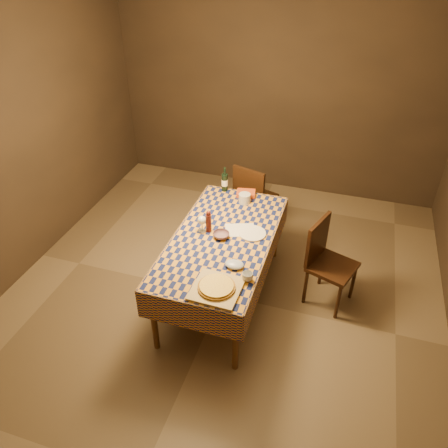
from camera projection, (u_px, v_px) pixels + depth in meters
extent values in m
plane|color=brown|center=(223.00, 295.00, 4.65)|extent=(5.00, 5.00, 0.00)
plane|color=white|center=(222.00, 21.00, 3.10)|extent=(5.00, 5.00, 0.00)
cube|color=#34271D|center=(279.00, 96.00, 5.83)|extent=(4.50, 0.10, 2.70)
cube|color=#34271D|center=(12.00, 152.00, 4.43)|extent=(0.10, 5.00, 2.70)
cylinder|color=brown|center=(154.00, 319.00, 3.88)|extent=(0.06, 0.06, 0.75)
cylinder|color=brown|center=(236.00, 339.00, 3.70)|extent=(0.06, 0.06, 0.75)
cylinder|color=brown|center=(213.00, 219.00, 5.18)|extent=(0.06, 0.06, 0.75)
cylinder|color=brown|center=(276.00, 230.00, 4.99)|extent=(0.06, 0.06, 0.75)
cube|color=brown|center=(222.00, 240.00, 4.23)|extent=(0.90, 1.80, 0.03)
cube|color=brown|center=(222.00, 239.00, 4.22)|extent=(0.92, 1.82, 0.02)
cube|color=brown|center=(189.00, 316.00, 3.58)|extent=(0.94, 0.01, 0.30)
cube|color=brown|center=(247.00, 203.00, 5.01)|extent=(0.94, 0.01, 0.30)
cube|color=brown|center=(179.00, 241.00, 4.41)|extent=(0.01, 1.84, 0.30)
cube|color=brown|center=(269.00, 259.00, 4.18)|extent=(0.01, 1.84, 0.30)
cube|color=tan|center=(217.00, 289.00, 3.61)|extent=(0.41, 0.41, 0.02)
cylinder|color=#8C5A17|center=(217.00, 287.00, 3.60)|extent=(0.35, 0.35, 0.02)
cylinder|color=gold|center=(216.00, 286.00, 3.59)|extent=(0.32, 0.32, 0.01)
cylinder|color=#4F1712|center=(209.00, 223.00, 4.25)|extent=(0.07, 0.07, 0.19)
sphere|color=#4F1712|center=(208.00, 213.00, 4.18)|extent=(0.04, 0.04, 0.04)
imported|color=#684A58|center=(221.00, 235.00, 4.20)|extent=(0.21, 0.21, 0.05)
cylinder|color=silver|center=(202.00, 231.00, 4.30)|extent=(0.09, 0.09, 0.01)
cylinder|color=silver|center=(202.00, 227.00, 4.28)|extent=(0.01, 0.01, 0.08)
sphere|color=silver|center=(202.00, 220.00, 4.23)|extent=(0.09, 0.09, 0.09)
ellipsoid|color=#3F0715|center=(202.00, 221.00, 4.23)|extent=(0.06, 0.06, 0.03)
cylinder|color=black|center=(225.00, 182.00, 4.89)|extent=(0.07, 0.07, 0.20)
cylinder|color=black|center=(225.00, 171.00, 4.80)|extent=(0.03, 0.03, 0.08)
cylinder|color=#EDE8CA|center=(225.00, 182.00, 4.89)|extent=(0.07, 0.07, 0.07)
cylinder|color=silver|center=(245.00, 198.00, 4.70)|extent=(0.13, 0.13, 0.11)
cube|color=#BE4319|center=(246.00, 193.00, 4.84)|extent=(0.23, 0.18, 0.05)
cylinder|color=white|center=(252.00, 233.00, 4.26)|extent=(0.27, 0.27, 0.02)
imported|color=silver|center=(248.00, 277.00, 3.70)|extent=(0.13, 0.13, 0.08)
cube|color=silver|center=(240.00, 230.00, 4.31)|extent=(0.35, 0.31, 0.00)
ellipsoid|color=#A2B1CF|center=(234.00, 264.00, 3.85)|extent=(0.19, 0.15, 0.05)
cube|color=black|center=(256.00, 198.00, 5.42)|extent=(0.52, 0.52, 0.04)
cube|color=black|center=(248.00, 187.00, 5.14)|extent=(0.41, 0.15, 0.46)
cylinder|color=black|center=(275.00, 211.00, 5.60)|extent=(0.04, 0.04, 0.43)
cylinder|color=black|center=(251.00, 203.00, 5.76)|extent=(0.04, 0.04, 0.43)
cylinder|color=black|center=(260.00, 225.00, 5.35)|extent=(0.04, 0.04, 0.43)
cylinder|color=black|center=(236.00, 215.00, 5.52)|extent=(0.04, 0.04, 0.43)
cube|color=black|center=(333.00, 267.00, 4.35)|extent=(0.54, 0.54, 0.04)
cube|color=black|center=(318.00, 240.00, 4.30)|extent=(0.17, 0.41, 0.46)
cylinder|color=black|center=(338.00, 302.00, 4.28)|extent=(0.04, 0.04, 0.43)
cylinder|color=black|center=(353.00, 282.00, 4.51)|extent=(0.04, 0.04, 0.43)
cylinder|color=black|center=(305.00, 287.00, 4.45)|extent=(0.04, 0.04, 0.43)
cylinder|color=black|center=(321.00, 268.00, 4.69)|extent=(0.04, 0.04, 0.43)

